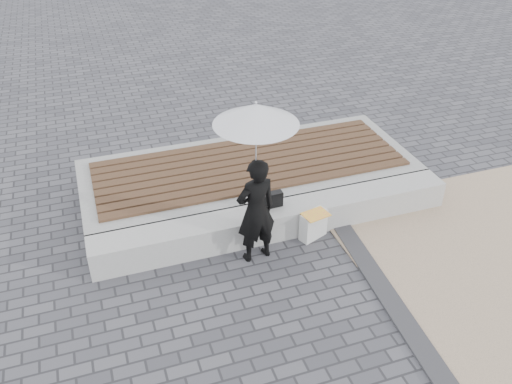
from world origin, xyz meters
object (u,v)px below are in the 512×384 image
seating_ledge (277,220)px  parasol (256,114)px  handbag (271,200)px  woman (256,211)px  canvas_tote (313,225)px

seating_ledge → parasol: parasol is taller
seating_ledge → handbag: (-0.07, 0.06, 0.31)m
handbag → woman: bearing=-131.2°
woman → handbag: woman is taller
woman → canvas_tote: 1.02m
seating_ledge → handbag: handbag is taller
woman → canvas_tote: woman is taller
seating_ledge → handbag: size_ratio=16.44×
woman → handbag: 0.63m
canvas_tote → woman: bearing=167.5°
handbag → canvas_tote: size_ratio=0.76×
seating_ledge → parasol: 1.92m
seating_ledge → handbag: 0.32m
woman → parasol: parasol is taller
woman → seating_ledge: bearing=-147.6°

